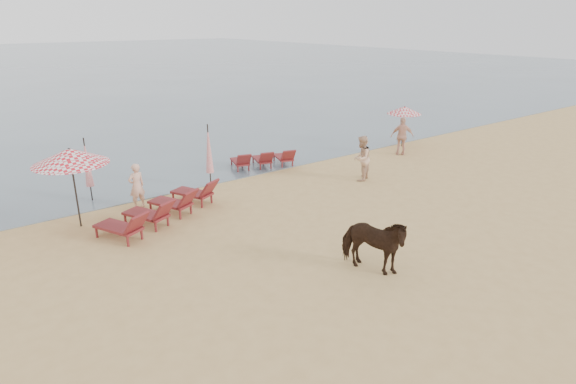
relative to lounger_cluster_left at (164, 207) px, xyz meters
name	(u,v)px	position (x,y,z in m)	size (l,w,h in m)	color
ground	(404,285)	(3.22, -7.70, -0.47)	(120.00, 120.00, 0.00)	tan
lounger_cluster_left	(164,207)	(0.00, 0.00, 0.00)	(4.63, 3.43, 0.68)	maroon
lounger_cluster_right	(263,159)	(6.13, 3.09, -0.06)	(3.05, 2.31, 0.60)	maroon
umbrella_open_left_a	(70,156)	(-2.42, 1.19, 1.92)	(2.33, 2.33, 2.66)	black
umbrella_open_right	(404,110)	(14.29, 1.89, 1.47)	(1.77, 1.77, 2.16)	black
umbrella_closed_left	(87,163)	(-1.43, 3.38, 1.02)	(0.30, 0.30, 2.43)	black
umbrella_closed_right	(209,149)	(2.88, 2.08, 1.13)	(0.32, 0.32, 2.60)	black
cow	(372,244)	(3.05, -6.68, 0.35)	(0.88, 1.93, 1.63)	black
beachgoer_left	(137,186)	(-0.29, 1.64, 0.36)	(0.61, 0.40, 1.66)	#DFA68B
beachgoer_right_a	(362,158)	(8.42, -0.90, 0.49)	(0.93, 0.72, 1.91)	tan
beachgoer_right_b	(402,136)	(12.93, 0.78, 0.48)	(1.12, 0.47, 1.91)	#D99F87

